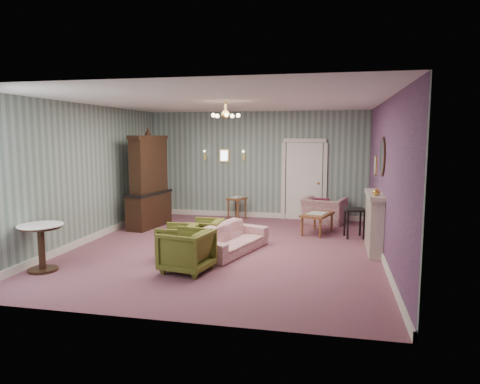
% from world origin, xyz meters
% --- Properties ---
extents(floor, '(7.00, 7.00, 0.00)m').
position_xyz_m(floor, '(0.00, 0.00, 0.00)').
color(floor, '#804A5B').
rests_on(floor, ground).
extents(ceiling, '(7.00, 7.00, 0.00)m').
position_xyz_m(ceiling, '(0.00, 0.00, 2.90)').
color(ceiling, white).
rests_on(ceiling, ground).
extents(wall_back, '(6.00, 0.00, 6.00)m').
position_xyz_m(wall_back, '(0.00, 3.50, 1.45)').
color(wall_back, slate).
rests_on(wall_back, ground).
extents(wall_front, '(6.00, 0.00, 6.00)m').
position_xyz_m(wall_front, '(0.00, -3.50, 1.45)').
color(wall_front, slate).
rests_on(wall_front, ground).
extents(wall_left, '(0.00, 7.00, 7.00)m').
position_xyz_m(wall_left, '(-3.00, 0.00, 1.45)').
color(wall_left, slate).
rests_on(wall_left, ground).
extents(wall_right, '(0.00, 7.00, 7.00)m').
position_xyz_m(wall_right, '(3.00, 0.00, 1.45)').
color(wall_right, slate).
rests_on(wall_right, ground).
extents(wall_right_floral, '(0.00, 7.00, 7.00)m').
position_xyz_m(wall_right_floral, '(2.98, 0.00, 1.45)').
color(wall_right_floral, '#A35181').
rests_on(wall_right_floral, ground).
extents(door, '(1.12, 0.12, 2.16)m').
position_xyz_m(door, '(1.30, 3.46, 1.08)').
color(door, white).
rests_on(door, floor).
extents(olive_chair_a, '(0.83, 0.87, 0.78)m').
position_xyz_m(olive_chair_a, '(-0.29, -1.57, 0.39)').
color(olive_chair_a, brown).
rests_on(olive_chair_a, floor).
extents(olive_chair_b, '(0.61, 0.65, 0.67)m').
position_xyz_m(olive_chair_b, '(-0.75, -0.75, 0.33)').
color(olive_chair_b, brown).
rests_on(olive_chair_b, floor).
extents(olive_chair_c, '(0.61, 0.65, 0.65)m').
position_xyz_m(olive_chair_c, '(-0.41, -0.05, 0.33)').
color(olive_chair_c, brown).
rests_on(olive_chair_c, floor).
extents(sofa_chintz, '(1.06, 1.95, 0.73)m').
position_xyz_m(sofa_chintz, '(0.16, -0.25, 0.37)').
color(sofa_chintz, '#903A58').
rests_on(sofa_chintz, floor).
extents(wingback_chair, '(1.16, 0.91, 0.89)m').
position_xyz_m(wingback_chair, '(1.86, 3.01, 0.45)').
color(wingback_chair, '#903A58').
rests_on(wingback_chair, floor).
extents(dresser, '(0.71, 1.49, 2.39)m').
position_xyz_m(dresser, '(-2.37, 1.68, 1.19)').
color(dresser, black).
rests_on(dresser, floor).
extents(fireplace, '(0.30, 1.40, 1.16)m').
position_xyz_m(fireplace, '(2.86, 0.40, 0.58)').
color(fireplace, beige).
rests_on(fireplace, floor).
extents(mantel_vase, '(0.15, 0.15, 0.15)m').
position_xyz_m(mantel_vase, '(2.84, 0.00, 1.23)').
color(mantel_vase, gold).
rests_on(mantel_vase, fireplace).
extents(oval_mirror, '(0.04, 0.76, 0.84)m').
position_xyz_m(oval_mirror, '(2.96, 0.40, 1.85)').
color(oval_mirror, white).
rests_on(oval_mirror, wall_right).
extents(framed_print, '(0.04, 0.34, 0.42)m').
position_xyz_m(framed_print, '(2.97, 1.75, 1.60)').
color(framed_print, gold).
rests_on(framed_print, wall_right).
extents(coffee_table, '(0.79, 1.06, 0.48)m').
position_xyz_m(coffee_table, '(1.73, 1.76, 0.24)').
color(coffee_table, brown).
rests_on(coffee_table, floor).
extents(side_table_black, '(0.51, 0.51, 0.65)m').
position_xyz_m(side_table_black, '(2.54, 1.51, 0.33)').
color(side_table_black, black).
rests_on(side_table_black, floor).
extents(pedestal_table, '(0.78, 0.78, 0.80)m').
position_xyz_m(pedestal_table, '(-2.65, -2.05, 0.40)').
color(pedestal_table, black).
rests_on(pedestal_table, floor).
extents(nesting_table, '(0.53, 0.59, 0.65)m').
position_xyz_m(nesting_table, '(-0.44, 3.02, 0.32)').
color(nesting_table, brown).
rests_on(nesting_table, floor).
extents(gilt_mirror_back, '(0.28, 0.06, 0.36)m').
position_xyz_m(gilt_mirror_back, '(-0.90, 3.46, 1.70)').
color(gilt_mirror_back, gold).
rests_on(gilt_mirror_back, wall_back).
extents(sconce_left, '(0.16, 0.12, 0.30)m').
position_xyz_m(sconce_left, '(-1.45, 3.44, 1.70)').
color(sconce_left, gold).
rests_on(sconce_left, wall_back).
extents(sconce_right, '(0.16, 0.12, 0.30)m').
position_xyz_m(sconce_right, '(-0.35, 3.44, 1.70)').
color(sconce_right, gold).
rests_on(sconce_right, wall_back).
extents(chandelier, '(0.56, 0.56, 0.36)m').
position_xyz_m(chandelier, '(0.00, 0.00, 2.63)').
color(chandelier, gold).
rests_on(chandelier, ceiling).
extents(burgundy_cushion, '(0.41, 0.28, 0.39)m').
position_xyz_m(burgundy_cushion, '(1.81, 2.86, 0.48)').
color(burgundy_cushion, maroon).
rests_on(burgundy_cushion, wingback_chair).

